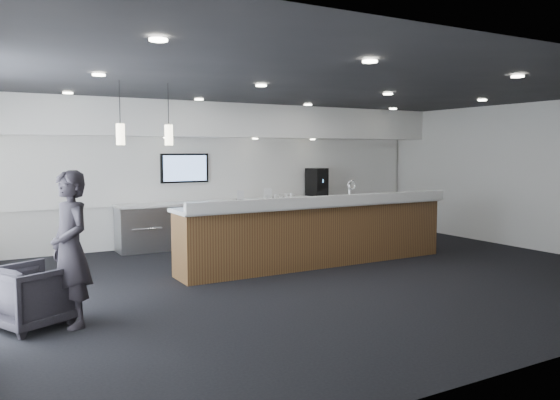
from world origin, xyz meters
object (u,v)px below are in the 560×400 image
service_counter (318,232)px  coffee_machine (317,182)px  lounge_guest (70,249)px  armchair (32,296)px

service_counter → coffee_machine: bearing=56.5°
coffee_machine → lounge_guest: bearing=-155.9°
service_counter → armchair: service_counter is taller
service_counter → armchair: size_ratio=6.55×
coffee_machine → lounge_guest: lounge_guest is taller
armchair → lounge_guest: lounge_guest is taller
coffee_machine → armchair: size_ratio=0.82×
service_counter → coffee_machine: 3.46m
service_counter → lounge_guest: bearing=-162.0°
coffee_machine → lounge_guest: 7.55m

